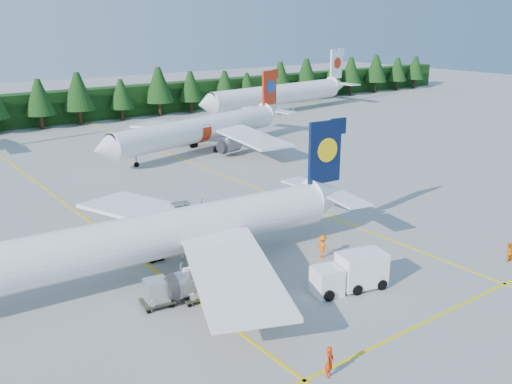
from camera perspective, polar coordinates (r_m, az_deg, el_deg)
ground at (r=45.67m, az=13.21°, el=-8.25°), size 320.00×320.00×0.00m
taxi_stripe_a at (r=53.11m, az=-14.04°, el=-4.63°), size 0.25×120.00×0.01m
taxi_stripe_b at (r=62.85m, az=2.93°, el=-0.72°), size 0.25×120.00×0.01m
taxi_stripe_cross at (r=42.53m, az=19.44°, el=-10.79°), size 80.00×0.25×0.01m
treeline_hedge at (r=113.91m, az=-20.00°, el=7.89°), size 220.00×4.00×6.00m
airliner_navy at (r=43.84m, az=-11.21°, el=-4.69°), size 36.36×29.84×10.57m
airliner_red at (r=84.65m, az=-6.06°, el=6.12°), size 36.28×29.49×10.74m
airliner_far_right at (r=119.36m, az=1.75°, el=9.68°), size 41.95×9.21×12.23m
airstairs at (r=49.57m, az=-5.98°, el=-4.89°), size 3.89×5.28×3.34m
service_truck at (r=42.56m, az=9.33°, el=-7.96°), size 5.91×3.29×2.70m
uld_pair at (r=40.55m, az=-7.93°, el=-9.55°), size 5.06×2.85×1.68m
crew_a at (r=33.14m, az=7.37°, el=-16.50°), size 0.81×0.71×1.87m
crew_b at (r=51.26m, az=23.92°, el=-5.49°), size 0.82×0.66×1.59m
crew_c at (r=47.82m, az=6.69°, el=-5.43°), size 0.73×0.91×1.94m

